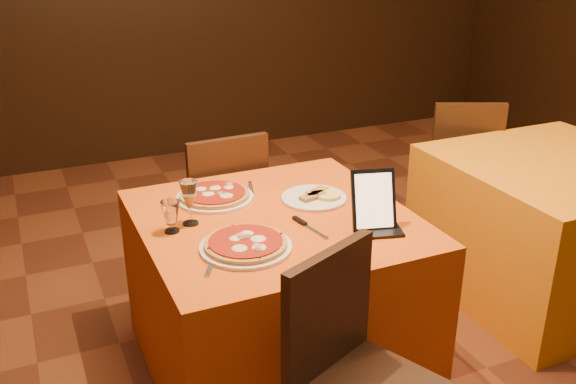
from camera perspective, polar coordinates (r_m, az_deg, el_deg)
name	(u,v)px	position (r m, az deg, el deg)	size (l,w,h in m)	color
main_table	(276,294)	(2.85, -1.10, -9.06)	(1.10, 1.10, 0.75)	#D7530D
side_table	(550,227)	(3.71, 22.26, -2.92)	(1.10, 1.10, 0.75)	orange
chair_main_far	(218,209)	(3.47, -6.28, -1.52)	(0.40, 0.40, 0.91)	black
chair_side_far	(456,165)	(4.22, 14.74, 2.31)	(0.42, 0.42, 0.91)	black
pizza_near	(246,245)	(2.41, -3.78, -4.74)	(0.35, 0.35, 0.03)	white
pizza_far	(215,196)	(2.85, -6.54, -0.35)	(0.34, 0.34, 0.03)	white
cutlet_dish	(314,197)	(2.83, 2.32, -0.43)	(0.29, 0.29, 0.03)	white
wine_glass	(190,202)	(2.59, -8.75, -0.93)	(0.08, 0.08, 0.19)	#D9C17B
water_glass	(171,217)	(2.55, -10.36, -2.18)	(0.07, 0.07, 0.13)	silver
tablet	(374,200)	(2.55, 7.61, -0.69)	(0.18, 0.02, 0.24)	black
knife	(312,230)	(2.55, 2.15, -3.37)	(0.20, 0.02, 0.01)	#A9A9B0
fork_near	(211,265)	(2.31, -6.82, -6.44)	(0.17, 0.02, 0.01)	#B9BAC0
fork_far	(251,187)	(2.96, -3.31, 0.40)	(0.15, 0.02, 0.01)	silver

